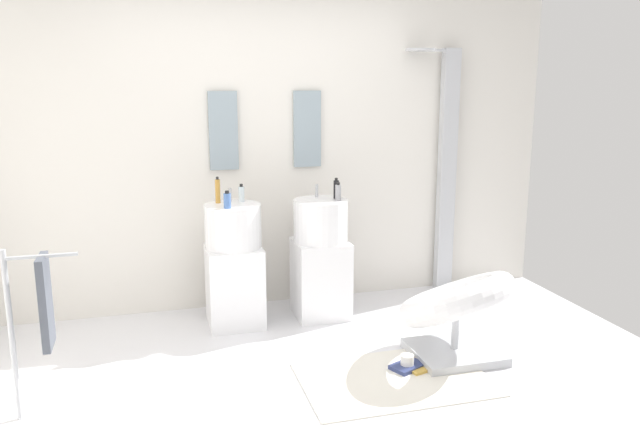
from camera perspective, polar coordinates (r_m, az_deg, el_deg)
The scene contains 18 objects.
ground_plane at distance 3.86m, azimuth 0.05°, elevation -16.06°, with size 4.80×3.60×0.04m, color silver.
rear_partition at distance 5.04m, azimuth -5.04°, elevation 6.32°, with size 4.80×0.10×2.60m, color silver.
pedestal_sink_left at distance 4.69m, azimuth -7.79°, elevation -4.59°, with size 0.41×0.41×1.01m.
pedestal_sink_right at distance 4.82m, azimuth 0.06°, elevation -4.02°, with size 0.41×0.41×1.01m.
vanity_mirror_left at distance 4.91m, azimuth -8.75°, elevation 7.42°, with size 0.22×0.03×0.60m, color #8C9EA8.
vanity_mirror_right at distance 5.03m, azimuth -1.17°, elevation 7.66°, with size 0.22×0.03×0.60m, color #8C9EA8.
shower_column at distance 5.44m, azimuth 11.30°, elevation 4.22°, with size 0.49×0.24×2.05m.
lounge_chair at distance 4.23m, azimuth 12.24°, elevation -8.24°, with size 1.08×1.08×0.65m.
towel_rack at distance 3.66m, azimuth -24.03°, elevation -7.68°, with size 0.37×0.22×0.95m.
area_rug at distance 4.00m, azimuth 6.76°, elevation -14.65°, with size 1.14×0.76×0.01m, color white.
magazine_ochre at distance 4.18m, azimuth 9.25°, elevation -13.31°, with size 0.26×0.20×0.02m, color gold.
magazine_navy at distance 4.13m, azimuth 7.94°, elevation -13.54°, with size 0.21×0.14×0.03m, color navy.
coffee_mug at distance 4.11m, azimuth 7.91°, elevation -13.15°, with size 0.08×0.08×0.09m, color white.
soap_bottle_amber at distance 4.64m, azimuth -9.25°, elevation 2.04°, with size 0.04×0.04×0.19m.
soap_bottle_black at distance 4.76m, azimuth 1.48°, elevation 2.23°, with size 0.04×0.04×0.16m.
soap_bottle_clear at distance 4.67m, azimuth -7.13°, elevation 1.79°, with size 0.04×0.04×0.13m.
soap_bottle_grey at distance 4.68m, azimuth 1.65°, elevation 1.94°, with size 0.04×0.04×0.14m.
soap_bottle_blue at distance 4.44m, azimuth -8.40°, elevation 1.18°, with size 0.05×0.05×0.12m.
Camera 1 is at (-0.92, -3.28, 1.80)m, focal length 35.33 mm.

